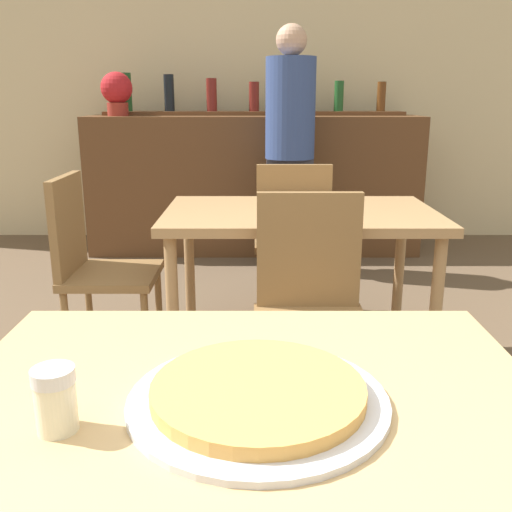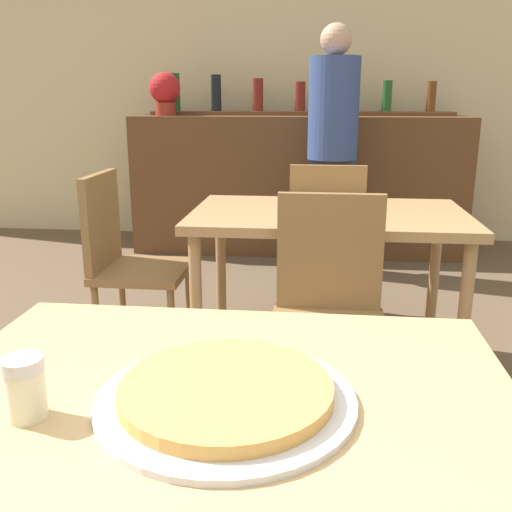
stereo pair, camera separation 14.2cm
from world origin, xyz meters
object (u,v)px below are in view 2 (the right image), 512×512
at_px(chair_far_side_back, 326,234).
at_px(pizza_tray, 226,394).
at_px(cheese_shaker, 25,388).
at_px(person_standing, 332,143).
at_px(potted_plant, 165,91).
at_px(chair_far_side_left, 125,256).
at_px(chair_far_side_front, 329,304).

relative_size(chair_far_side_back, pizza_tray, 2.09).
bearing_deg(cheese_shaker, person_standing, 80.69).
xyz_separation_m(cheese_shaker, potted_plant, (-0.77, 3.78, 0.47)).
height_order(pizza_tray, person_standing, person_standing).
relative_size(chair_far_side_back, chair_far_side_left, 1.00).
bearing_deg(chair_far_side_back, cheese_shaker, 77.49).
distance_m(chair_far_side_front, cheese_shaker, 1.28).
height_order(person_standing, potted_plant, person_standing).
xyz_separation_m(chair_far_side_left, person_standing, (0.96, 1.57, 0.39)).
distance_m(chair_far_side_front, chair_far_side_left, 1.06).
height_order(chair_far_side_left, cheese_shaker, chair_far_side_left).
bearing_deg(potted_plant, cheese_shaker, -78.51).
bearing_deg(chair_far_side_left, potted_plant, 9.28).
height_order(chair_far_side_left, pizza_tray, chair_far_side_left).
bearing_deg(potted_plant, chair_far_side_left, -80.72).
xyz_separation_m(chair_far_side_back, cheese_shaker, (-0.49, -2.21, 0.27)).
relative_size(cheese_shaker, person_standing, 0.06).
bearing_deg(chair_far_side_front, chair_far_side_left, 149.92).
xyz_separation_m(chair_far_side_front, cheese_shaker, (-0.49, -1.15, 0.27)).
xyz_separation_m(chair_far_side_front, potted_plant, (-1.26, 2.63, 0.74)).
relative_size(chair_far_side_front, cheese_shaker, 8.79).
relative_size(chair_far_side_left, potted_plant, 2.72).
xyz_separation_m(chair_far_side_front, chair_far_side_back, (0.00, 1.06, 0.00)).
xyz_separation_m(chair_far_side_back, chair_far_side_left, (-0.92, -0.53, 0.00)).
bearing_deg(potted_plant, pizza_tray, -73.89).
bearing_deg(person_standing, cheese_shaker, -99.31).
distance_m(pizza_tray, potted_plant, 3.88).
bearing_deg(chair_far_side_left, chair_far_side_back, -59.92).
bearing_deg(chair_far_side_back, person_standing, -92.29).
xyz_separation_m(pizza_tray, cheese_shaker, (-0.30, -0.08, 0.04)).
distance_m(cheese_shaker, person_standing, 3.29).
bearing_deg(cheese_shaker, chair_far_side_back, 77.49).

